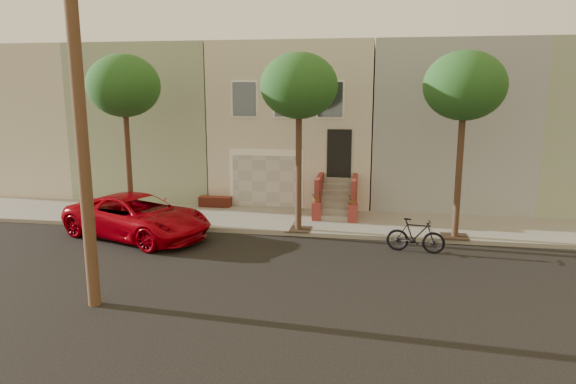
# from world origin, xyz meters

# --- Properties ---
(ground) EXTENTS (90.00, 90.00, 0.00)m
(ground) POSITION_xyz_m (0.00, 0.00, 0.00)
(ground) COLOR black
(ground) RESTS_ON ground
(sidewalk) EXTENTS (40.00, 3.70, 0.15)m
(sidewalk) POSITION_xyz_m (0.00, 5.35, 0.07)
(sidewalk) COLOR gray
(sidewalk) RESTS_ON ground
(house_row) EXTENTS (33.10, 11.70, 7.00)m
(house_row) POSITION_xyz_m (0.00, 11.19, 3.64)
(house_row) COLOR beige
(house_row) RESTS_ON sidewalk
(tree_left) EXTENTS (2.70, 2.57, 6.30)m
(tree_left) POSITION_xyz_m (-5.50, 3.90, 5.26)
(tree_left) COLOR #2D2116
(tree_left) RESTS_ON sidewalk
(tree_mid) EXTENTS (2.70, 2.57, 6.30)m
(tree_mid) POSITION_xyz_m (1.00, 3.90, 5.26)
(tree_mid) COLOR #2D2116
(tree_mid) RESTS_ON sidewalk
(tree_right) EXTENTS (2.70, 2.57, 6.30)m
(tree_right) POSITION_xyz_m (6.50, 3.90, 5.26)
(tree_right) COLOR #2D2116
(tree_right) RESTS_ON sidewalk
(pickup_truck) EXTENTS (6.01, 4.23, 1.52)m
(pickup_truck) POSITION_xyz_m (-4.54, 2.44, 0.76)
(pickup_truck) COLOR #A4000D
(pickup_truck) RESTS_ON ground
(motorcycle) EXTENTS (1.91, 0.76, 1.12)m
(motorcycle) POSITION_xyz_m (5.05, 2.36, 0.56)
(motorcycle) COLOR black
(motorcycle) RESTS_ON ground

